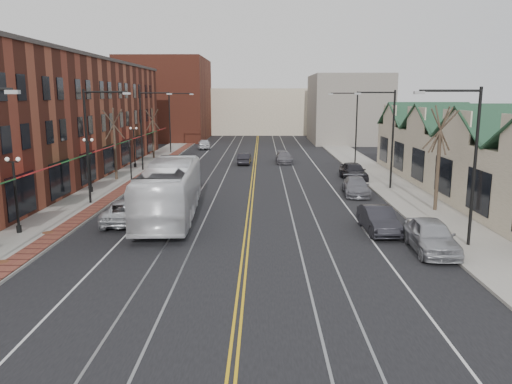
{
  "coord_description": "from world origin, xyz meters",
  "views": [
    {
      "loc": [
        0.84,
        -18.88,
        7.74
      ],
      "look_at": [
        0.48,
        10.59,
        2.0
      ],
      "focal_mm": 35.0,
      "sensor_mm": 36.0,
      "label": 1
    }
  ],
  "objects_px": {
    "parked_car_a": "(431,236)",
    "parked_car_d": "(354,171)",
    "transit_bus": "(170,191)",
    "parked_car_b": "(378,220)",
    "parked_suv": "(127,211)",
    "parked_car_c": "(356,186)"
  },
  "relations": [
    {
      "from": "parked_car_c",
      "to": "parked_car_d",
      "type": "bearing_deg",
      "value": 85.81
    },
    {
      "from": "transit_bus",
      "to": "parked_car_a",
      "type": "bearing_deg",
      "value": 151.09
    },
    {
      "from": "parked_car_a",
      "to": "parked_car_b",
      "type": "bearing_deg",
      "value": 118.6
    },
    {
      "from": "parked_suv",
      "to": "parked_car_a",
      "type": "bearing_deg",
      "value": 156.4
    },
    {
      "from": "parked_suv",
      "to": "parked_car_b",
      "type": "bearing_deg",
      "value": 167.27
    },
    {
      "from": "parked_car_b",
      "to": "parked_car_c",
      "type": "xyz_separation_m",
      "value": [
        0.73,
        10.88,
        -0.05
      ]
    },
    {
      "from": "transit_bus",
      "to": "parked_car_b",
      "type": "distance_m",
      "value": 12.96
    },
    {
      "from": "parked_car_c",
      "to": "parked_car_d",
      "type": "height_order",
      "value": "parked_car_d"
    },
    {
      "from": "parked_car_c",
      "to": "parked_car_d",
      "type": "distance_m",
      "value": 7.17
    },
    {
      "from": "parked_suv",
      "to": "parked_car_c",
      "type": "relative_size",
      "value": 1.12
    },
    {
      "from": "parked_car_a",
      "to": "parked_car_d",
      "type": "height_order",
      "value": "parked_car_a"
    },
    {
      "from": "parked_car_c",
      "to": "parked_car_a",
      "type": "bearing_deg",
      "value": -81.4
    },
    {
      "from": "transit_bus",
      "to": "parked_car_c",
      "type": "relative_size",
      "value": 2.69
    },
    {
      "from": "transit_bus",
      "to": "parked_car_c",
      "type": "bearing_deg",
      "value": -153.28
    },
    {
      "from": "parked_car_a",
      "to": "parked_suv",
      "type": "bearing_deg",
      "value": 163.55
    },
    {
      "from": "parked_car_b",
      "to": "parked_car_c",
      "type": "bearing_deg",
      "value": 84.16
    },
    {
      "from": "parked_car_b",
      "to": "parked_car_c",
      "type": "height_order",
      "value": "parked_car_b"
    },
    {
      "from": "parked_car_b",
      "to": "parked_car_c",
      "type": "relative_size",
      "value": 0.95
    },
    {
      "from": "parked_car_a",
      "to": "parked_car_c",
      "type": "bearing_deg",
      "value": 96.37
    },
    {
      "from": "parked_car_b",
      "to": "parked_car_d",
      "type": "relative_size",
      "value": 0.93
    },
    {
      "from": "parked_suv",
      "to": "parked_car_d",
      "type": "bearing_deg",
      "value": -141.51
    },
    {
      "from": "parked_car_a",
      "to": "parked_car_d",
      "type": "relative_size",
      "value": 1.01
    }
  ]
}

